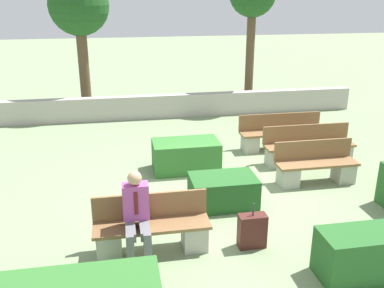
{
  "coord_description": "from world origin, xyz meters",
  "views": [
    {
      "loc": [
        -1.83,
        -7.23,
        3.73
      ],
      "look_at": [
        -0.43,
        0.5,
        0.9
      ],
      "focal_mm": 40.0,
      "sensor_mm": 36.0,
      "label": 1
    }
  ],
  "objects_px": {
    "suitcase": "(252,231)",
    "bench_back": "(316,168)",
    "bench_left_side": "(282,135)",
    "bench_front": "(152,231)",
    "bench_right_side": "(308,149)",
    "tree_leftmost": "(79,8)",
    "person_seated_man": "(136,213)"
  },
  "relations": [
    {
      "from": "bench_right_side",
      "to": "tree_leftmost",
      "type": "height_order",
      "value": "tree_leftmost"
    },
    {
      "from": "bench_left_side",
      "to": "bench_back",
      "type": "bearing_deg",
      "value": -99.09
    },
    {
      "from": "bench_front",
      "to": "bench_right_side",
      "type": "distance_m",
      "value": 4.78
    },
    {
      "from": "suitcase",
      "to": "bench_back",
      "type": "bearing_deg",
      "value": 45.2
    },
    {
      "from": "bench_left_side",
      "to": "tree_leftmost",
      "type": "xyz_separation_m",
      "value": [
        -4.94,
        4.45,
        2.88
      ]
    },
    {
      "from": "bench_front",
      "to": "suitcase",
      "type": "xyz_separation_m",
      "value": [
        1.51,
        -0.18,
        -0.05
      ]
    },
    {
      "from": "bench_right_side",
      "to": "bench_left_side",
      "type": "bearing_deg",
      "value": 99.31
    },
    {
      "from": "bench_back",
      "to": "bench_front",
      "type": "bearing_deg",
      "value": -150.05
    },
    {
      "from": "bench_left_side",
      "to": "bench_back",
      "type": "height_order",
      "value": "same"
    },
    {
      "from": "bench_left_side",
      "to": "bench_front",
      "type": "bearing_deg",
      "value": -139.93
    },
    {
      "from": "bench_front",
      "to": "person_seated_man",
      "type": "relative_size",
      "value": 1.31
    },
    {
      "from": "bench_back",
      "to": "tree_leftmost",
      "type": "height_order",
      "value": "tree_leftmost"
    },
    {
      "from": "bench_front",
      "to": "bench_right_side",
      "type": "height_order",
      "value": "same"
    },
    {
      "from": "bench_front",
      "to": "tree_leftmost",
      "type": "relative_size",
      "value": 0.41
    },
    {
      "from": "person_seated_man",
      "to": "tree_leftmost",
      "type": "relative_size",
      "value": 0.31
    },
    {
      "from": "bench_front",
      "to": "bench_back",
      "type": "height_order",
      "value": "same"
    },
    {
      "from": "bench_front",
      "to": "bench_back",
      "type": "relative_size",
      "value": 1.04
    },
    {
      "from": "bench_left_side",
      "to": "suitcase",
      "type": "distance_m",
      "value": 4.54
    },
    {
      "from": "tree_leftmost",
      "to": "person_seated_man",
      "type": "bearing_deg",
      "value": -82.33
    },
    {
      "from": "bench_front",
      "to": "bench_right_side",
      "type": "relative_size",
      "value": 0.84
    },
    {
      "from": "bench_right_side",
      "to": "suitcase",
      "type": "height_order",
      "value": "bench_right_side"
    },
    {
      "from": "bench_right_side",
      "to": "bench_back",
      "type": "relative_size",
      "value": 1.24
    },
    {
      "from": "bench_left_side",
      "to": "bench_right_side",
      "type": "relative_size",
      "value": 1.03
    },
    {
      "from": "bench_left_side",
      "to": "bench_right_side",
      "type": "xyz_separation_m",
      "value": [
        0.25,
        -1.0,
        -0.0
      ]
    },
    {
      "from": "bench_front",
      "to": "bench_back",
      "type": "bearing_deg",
      "value": 27.6
    },
    {
      "from": "bench_front",
      "to": "tree_leftmost",
      "type": "distance_m",
      "value": 8.92
    },
    {
      "from": "bench_right_side",
      "to": "person_seated_man",
      "type": "xyz_separation_m",
      "value": [
        -4.04,
        -3.01,
        0.4
      ]
    },
    {
      "from": "bench_front",
      "to": "tree_leftmost",
      "type": "xyz_separation_m",
      "value": [
        -1.36,
        8.33,
        2.9
      ]
    },
    {
      "from": "person_seated_man",
      "to": "tree_leftmost",
      "type": "distance_m",
      "value": 8.9
    },
    {
      "from": "bench_left_side",
      "to": "bench_back",
      "type": "relative_size",
      "value": 1.27
    },
    {
      "from": "bench_right_side",
      "to": "bench_front",
      "type": "bearing_deg",
      "value": -147.55
    },
    {
      "from": "bench_front",
      "to": "bench_left_side",
      "type": "xyz_separation_m",
      "value": [
        3.57,
        3.87,
        0.02
      ]
    }
  ]
}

